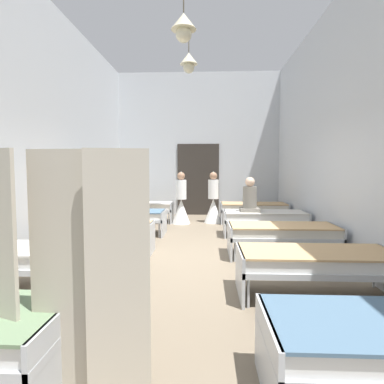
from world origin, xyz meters
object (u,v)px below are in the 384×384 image
patient_seated_secondary (119,207)px  bed_right_row_4 (253,208)px  bed_right_row_1 (317,262)px  nurse_near_aisle (181,205)px  bed_right_row_2 (282,232)px  bed_left_row_3 (125,216)px  bed_left_row_2 (100,231)px  bed_right_row_3 (264,217)px  nurse_mid_aisle (213,205)px  bed_left_row_1 (52,258)px  patient_seated_primary (250,199)px  privacy_screen (57,276)px  bed_left_row_4 (141,207)px

patient_seated_secondary → bed_right_row_4: bearing=50.4°
bed_right_row_1 → nurse_near_aisle: (-2.08, 5.18, 0.09)m
bed_right_row_2 → bed_left_row_3: 3.76m
bed_left_row_2 → bed_right_row_3: 3.76m
bed_left_row_2 → patient_seated_secondary: 0.56m
nurse_mid_aisle → patient_seated_secondary: nurse_mid_aisle is taller
bed_left_row_1 → bed_right_row_1: size_ratio=1.00×
patient_seated_primary → privacy_screen: bearing=-110.2°
nurse_near_aisle → patient_seated_secondary: bearing=-22.8°
bed_left_row_1 → nurse_mid_aisle: (2.13, 5.38, 0.09)m
bed_right_row_3 → patient_seated_secondary: 3.45m
bed_left_row_1 → nurse_near_aisle: nurse_near_aisle is taller
bed_right_row_2 → bed_right_row_3: (0.00, 1.81, 0.00)m
bed_right_row_2 → patient_seated_primary: patient_seated_primary is taller
bed_right_row_1 → nurse_near_aisle: size_ratio=1.28×
bed_left_row_2 → nurse_near_aisle: size_ratio=1.28×
bed_left_row_3 → bed_left_row_1: bearing=-90.0°
bed_right_row_2 → bed_right_row_3: bearing=90.0°
bed_right_row_1 → privacy_screen: privacy_screen is taller
nurse_mid_aisle → patient_seated_primary: bearing=-66.6°
bed_right_row_3 → nurse_mid_aisle: 2.12m
bed_right_row_1 → bed_left_row_4: 6.35m
bed_left_row_4 → privacy_screen: privacy_screen is taller
bed_left_row_2 → bed_right_row_4: 4.89m
bed_left_row_1 → bed_right_row_3: (3.29, 3.62, 0.00)m
bed_left_row_3 → patient_seated_secondary: (0.35, -1.75, 0.43)m
bed_left_row_1 → bed_right_row_4: size_ratio=1.00×
bed_left_row_3 → bed_right_row_4: same height
bed_right_row_3 → nurse_mid_aisle: size_ratio=1.28×
bed_left_row_2 → bed_right_row_4: bearing=47.7°
bed_right_row_1 → bed_right_row_4: (0.00, 5.43, 0.00)m
bed_left_row_4 → patient_seated_primary: patient_seated_primary is taller
bed_left_row_1 → nurse_near_aisle: 5.33m
bed_left_row_1 → patient_seated_secondary: patient_seated_secondary is taller
bed_left_row_1 → bed_left_row_4: bearing=90.0°
bed_left_row_1 → bed_left_row_2: 1.81m
bed_left_row_3 → patient_seated_primary: size_ratio=2.37×
bed_right_row_1 → privacy_screen: 3.01m
bed_right_row_4 → bed_left_row_4: bearing=180.0°
bed_right_row_4 → nurse_near_aisle: nurse_near_aisle is taller
bed_right_row_4 → bed_right_row_1: bearing=-90.0°
patient_seated_primary → bed_right_row_3: bearing=5.0°
bed_left_row_2 → nurse_mid_aisle: size_ratio=1.28×
privacy_screen → bed_right_row_4: bearing=76.1°
bed_right_row_2 → nurse_near_aisle: nurse_near_aisle is taller
bed_left_row_1 → bed_right_row_3: same height
bed_left_row_3 → privacy_screen: 5.56m
bed_right_row_1 → patient_seated_primary: size_ratio=2.37×
bed_right_row_1 → bed_left_row_4: same height
bed_left_row_2 → patient_seated_secondary: patient_seated_secondary is taller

